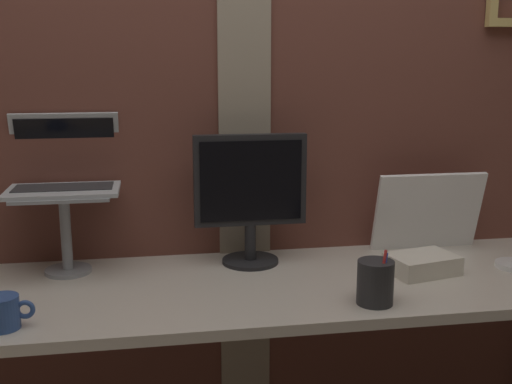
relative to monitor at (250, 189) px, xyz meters
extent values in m
cube|color=brown|center=(-0.05, 0.18, 0.35)|extent=(3.26, 0.12, 2.61)
cube|color=gray|center=(0.00, 0.12, 0.35)|extent=(0.17, 0.01, 2.61)
cube|color=beige|center=(0.00, -0.19, -0.26)|extent=(2.27, 0.62, 0.03)
cylinder|color=black|center=(0.00, 0.00, -0.23)|extent=(0.18, 0.18, 0.01)
cylinder|color=black|center=(0.00, 0.00, -0.17)|extent=(0.04, 0.04, 0.12)
cube|color=black|center=(0.00, 0.00, 0.03)|extent=(0.35, 0.04, 0.29)
cube|color=black|center=(0.00, -0.02, 0.03)|extent=(0.32, 0.00, 0.25)
cylinder|color=gray|center=(-0.56, 0.00, -0.23)|extent=(0.14, 0.14, 0.01)
cylinder|color=gray|center=(-0.56, 0.00, -0.11)|extent=(0.03, 0.03, 0.23)
cube|color=gray|center=(-0.56, 0.00, 0.00)|extent=(0.28, 0.22, 0.01)
cube|color=#ADB2B7|center=(-0.56, 0.00, 0.02)|extent=(0.33, 0.21, 0.01)
cube|color=#2D2D30|center=(-0.56, 0.02, 0.02)|extent=(0.29, 0.12, 0.00)
cube|color=#ADB2B7|center=(-0.56, 0.14, 0.13)|extent=(0.33, 0.07, 0.22)
cube|color=black|center=(-0.56, 0.13, 0.13)|extent=(0.30, 0.05, 0.19)
cube|color=white|center=(0.61, 0.04, -0.11)|extent=(0.37, 0.08, 0.27)
cylinder|color=#262628|center=(0.27, -0.39, -0.18)|extent=(0.10, 0.10, 0.12)
cylinder|color=red|center=(0.28, -0.42, -0.16)|extent=(0.03, 0.02, 0.14)
cylinder|color=blue|center=(0.28, -0.41, -0.16)|extent=(0.03, 0.02, 0.13)
cylinder|color=#2D4C8C|center=(-0.67, -0.39, -0.20)|extent=(0.08, 0.08, 0.08)
torus|color=#2D4C8C|center=(-0.62, -0.39, -0.20)|extent=(0.05, 0.01, 0.05)
cube|color=silver|center=(0.50, -0.19, -0.21)|extent=(0.23, 0.18, 0.06)
camera|label=1|loc=(-0.31, -1.91, 0.40)|focal=44.29mm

